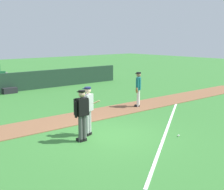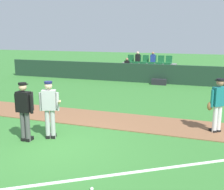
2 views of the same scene
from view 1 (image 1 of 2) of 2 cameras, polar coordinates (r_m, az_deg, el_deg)
The scene contains 8 objects.
ground_plane at distance 11.85m, azimuth -1.36°, elevation -7.09°, with size 80.00×80.00×0.00m, color #387A33.
infield_dirt_path at distance 13.98m, azimuth -8.51°, elevation -4.44°, with size 28.00×1.90×0.03m, color brown.
foul_line_chalk at distance 13.57m, azimuth 9.87°, elevation -4.97°, with size 12.00×0.10×0.01m, color white.
batter_grey_jersey at distance 11.70m, azimuth -4.21°, elevation -2.44°, with size 0.75×0.69×1.76m.
umpire_home_plate at distance 11.03m, azimuth -5.30°, elevation -3.07°, with size 0.59×0.31×1.76m.
runner_teal_jersey at distance 16.38m, azimuth 4.59°, elevation 1.19°, with size 0.60×0.48×1.76m.
baseball at distance 11.97m, azimuth 11.50°, elevation -6.94°, with size 0.07×0.07×0.07m, color white.
equipment_bag at distance 21.32m, azimuth -17.36°, elevation 0.73°, with size 0.90×0.36×0.36m, color #232328.
Camera 1 is at (-7.19, -8.73, 3.53)m, focal length 52.55 mm.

